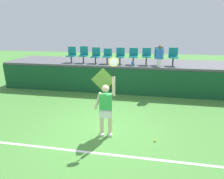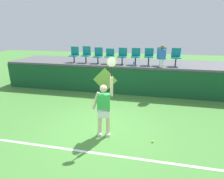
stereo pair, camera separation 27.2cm
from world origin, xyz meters
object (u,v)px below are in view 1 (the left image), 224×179
object	(u,v)px
stadium_chair_2	(96,55)
stadium_chair_3	(107,55)
tennis_player	(106,108)
stadium_chair_0	(72,54)
stadium_chair_4	(120,55)
stadium_chair_5	(133,55)
water_bottle	(132,64)
stadium_chair_1	(84,54)
spectator_0	(160,56)
stadium_chair_8	(173,56)
tennis_ball	(155,141)
stadium_chair_7	(159,56)
stadium_chair_6	(147,55)

from	to	relation	value
stadium_chair_2	stadium_chair_3	distance (m)	0.64
stadium_chair_2	tennis_player	bearing A→B (deg)	-72.05
stadium_chair_0	stadium_chair_2	bearing A→B (deg)	-0.02
stadium_chair_0	stadium_chair_2	distance (m)	1.36
stadium_chair_4	stadium_chair_5	distance (m)	0.69
water_bottle	stadium_chair_4	xyz separation A→B (m)	(-0.66, 0.55, 0.34)
stadium_chair_1	stadium_chair_2	xyz separation A→B (m)	(0.67, -0.00, -0.03)
stadium_chair_2	spectator_0	xyz separation A→B (m)	(3.28, -0.47, 0.09)
stadium_chair_1	stadium_chair_4	distance (m)	1.99
stadium_chair_8	stadium_chair_1	bearing A→B (deg)	179.96
tennis_ball	stadium_chair_7	world-z (taller)	stadium_chair_7
stadium_chair_7	spectator_0	bearing A→B (deg)	-90.00
stadium_chair_1	stadium_chair_0	bearing A→B (deg)	-179.98
tennis_ball	spectator_0	distance (m)	4.71
stadium_chair_7	spectator_0	world-z (taller)	spectator_0
stadium_chair_6	spectator_0	world-z (taller)	spectator_0
stadium_chair_4	stadium_chair_3	bearing A→B (deg)	-179.52
stadium_chair_4	stadium_chair_2	bearing A→B (deg)	179.89
stadium_chair_8	stadium_chair_7	bearing A→B (deg)	179.58
stadium_chair_1	spectator_0	distance (m)	3.98
water_bottle	stadium_chair_6	distance (m)	0.95
stadium_chair_1	spectator_0	xyz separation A→B (m)	(3.95, -0.47, 0.06)
stadium_chair_7	stadium_chair_8	bearing A→B (deg)	-0.42
stadium_chair_3	stadium_chair_4	world-z (taller)	stadium_chair_4
stadium_chair_1	spectator_0	size ratio (longest dim) A/B	0.84
stadium_chair_7	spectator_0	size ratio (longest dim) A/B	0.85
stadium_chair_8	spectator_0	distance (m)	0.84
spectator_0	water_bottle	bearing A→B (deg)	-176.39
stadium_chair_5	spectator_0	bearing A→B (deg)	-19.88
stadium_chair_4	tennis_ball	bearing A→B (deg)	-70.25
stadium_chair_2	stadium_chair_8	xyz separation A→B (m)	(3.97, -0.00, 0.05)
stadium_chair_2	stadium_chair_1	bearing A→B (deg)	179.94
stadium_chair_0	stadium_chair_7	size ratio (longest dim) A/B	0.95
tennis_player	stadium_chair_6	xyz separation A→B (m)	(1.17, 4.62, 0.99)
stadium_chair_3	spectator_0	world-z (taller)	spectator_0
water_bottle	stadium_chair_3	world-z (taller)	stadium_chair_3
tennis_player	stadium_chair_8	xyz separation A→B (m)	(2.48, 4.62, 1.00)
stadium_chair_7	stadium_chair_1	bearing A→B (deg)	-179.98
stadium_chair_2	stadium_chair_4	xyz separation A→B (m)	(1.31, -0.00, 0.02)
stadium_chair_6	water_bottle	bearing A→B (deg)	-142.05
stadium_chair_0	tennis_player	bearing A→B (deg)	-58.32
stadium_chair_4	spectator_0	world-z (taller)	spectator_0
tennis_player	stadium_chair_3	size ratio (longest dim) A/B	3.21
tennis_ball	stadium_chair_0	distance (m)	6.71
stadium_chair_1	stadium_chair_2	size ratio (longest dim) A/B	1.06
water_bottle	stadium_chair_3	bearing A→B (deg)	157.93
water_bottle	stadium_chair_1	distance (m)	2.72
water_bottle	stadium_chair_5	distance (m)	0.65
water_bottle	stadium_chair_3	distance (m)	1.47
tennis_player	stadium_chair_3	distance (m)	4.79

